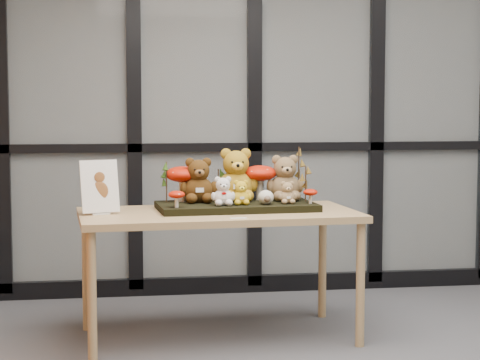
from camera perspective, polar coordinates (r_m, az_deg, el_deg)
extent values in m
plane|color=beige|center=(6.31, 4.96, 5.40)|extent=(5.00, 0.00, 5.00)
cube|color=#2D383F|center=(6.28, 5.03, 5.41)|extent=(4.90, 0.02, 2.70)
cube|color=black|center=(6.41, 4.93, -6.65)|extent=(4.90, 0.06, 0.12)
cube|color=black|center=(6.29, 5.00, 2.21)|extent=(4.90, 0.06, 0.06)
cube|color=black|center=(6.15, -15.42, 5.25)|extent=(0.10, 0.06, 2.70)
cube|color=black|center=(6.11, -6.97, 5.39)|extent=(0.10, 0.06, 2.70)
cube|color=black|center=(6.19, 0.96, 5.43)|extent=(0.10, 0.06, 2.70)
cube|color=black|center=(6.40, 8.96, 5.36)|extent=(0.10, 0.06, 2.70)
cube|color=tan|center=(5.00, -1.43, -2.31)|extent=(1.63, 0.89, 0.04)
cylinder|color=tan|center=(4.64, -9.70, -7.62)|extent=(0.05, 0.05, 0.70)
cylinder|color=tan|center=(5.31, -10.06, -5.99)|extent=(0.05, 0.05, 0.70)
cylinder|color=tan|center=(4.93, 7.91, -6.83)|extent=(0.05, 0.05, 0.70)
cylinder|color=tan|center=(5.57, 5.43, -5.42)|extent=(0.05, 0.05, 0.70)
cube|color=black|center=(5.07, -0.24, -1.74)|extent=(0.94, 0.51, 0.04)
cube|color=silver|center=(4.93, -9.17, -2.18)|extent=(0.11, 0.09, 0.01)
cube|color=white|center=(4.91, -9.20, -0.41)|extent=(0.22, 0.12, 0.29)
ellipsoid|color=brown|center=(4.91, -9.19, -0.71)|extent=(0.09, 0.01, 0.11)
ellipsoid|color=brown|center=(4.90, -9.20, 0.19)|extent=(0.06, 0.01, 0.06)
cube|color=white|center=(4.70, -0.10, -2.52)|extent=(0.09, 0.03, 0.00)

